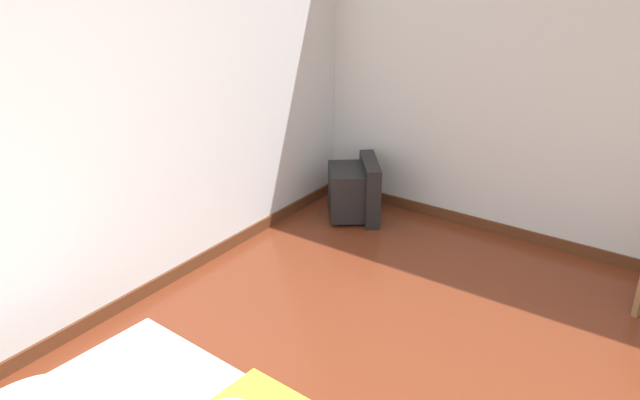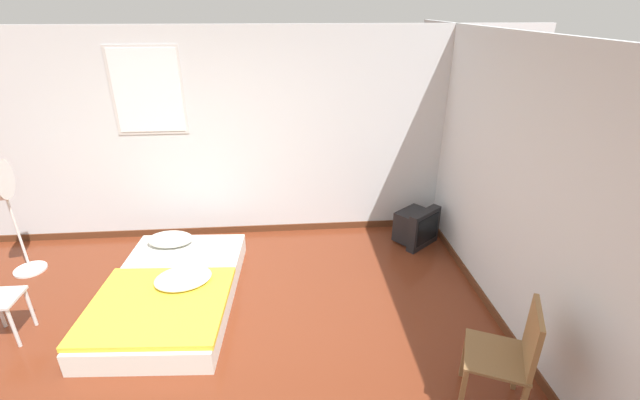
% 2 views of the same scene
% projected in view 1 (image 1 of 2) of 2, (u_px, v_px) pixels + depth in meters
% --- Properties ---
extents(wall_back, '(8.01, 0.08, 2.60)m').
position_uv_depth(wall_back, '(7.00, 125.00, 3.01)').
color(wall_back, silver).
rests_on(wall_back, ground_plane).
extents(crt_tv, '(0.61, 0.59, 0.49)m').
position_uv_depth(crt_tv, '(356.00, 190.00, 5.01)').
color(crt_tv, black).
rests_on(crt_tv, ground_plane).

